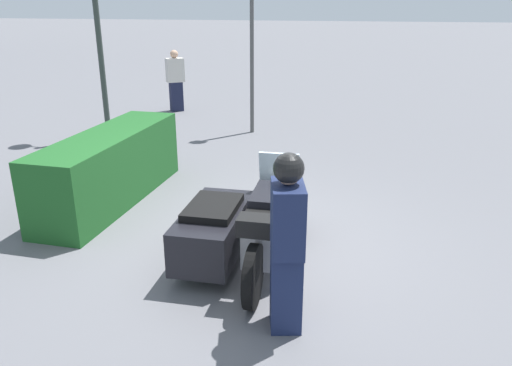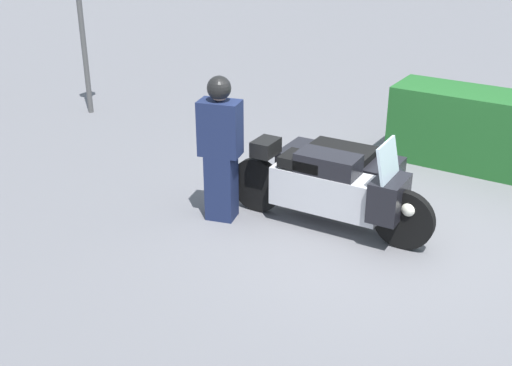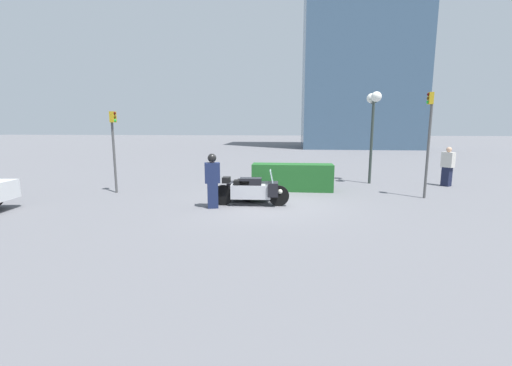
% 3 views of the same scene
% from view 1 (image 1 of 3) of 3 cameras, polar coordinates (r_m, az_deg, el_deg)
% --- Properties ---
extents(ground_plane, '(160.00, 160.00, 0.00)m').
position_cam_1_polar(ground_plane, '(6.41, -0.09, -6.76)').
color(ground_plane, slate).
extents(police_motorcycle, '(2.46, 1.21, 1.16)m').
position_cam_1_polar(police_motorcycle, '(5.83, -1.86, -4.57)').
color(police_motorcycle, black).
rests_on(police_motorcycle, ground).
extents(officer_rider, '(0.52, 0.39, 1.70)m').
position_cam_1_polar(officer_rider, '(4.46, 3.57, -6.50)').
color(officer_rider, '#192347').
rests_on(officer_rider, ground).
extents(hedge_bush_curbside, '(3.16, 0.84, 1.06)m').
position_cam_1_polar(hedge_bush_curbside, '(7.86, -16.29, 1.71)').
color(hedge_bush_curbside, '#1E5623').
rests_on(hedge_bush_curbside, ground).
extents(traffic_light_near, '(0.23, 0.27, 3.67)m').
position_cam_1_polar(traffic_light_near, '(11.45, -0.53, 17.49)').
color(traffic_light_near, '#4C4C4C').
rests_on(traffic_light_near, ground).
extents(pedestrian_bystander, '(0.51, 0.55, 1.67)m').
position_cam_1_polar(pedestrian_bystander, '(14.25, -9.18, 11.45)').
color(pedestrian_bystander, '#191E38').
rests_on(pedestrian_bystander, ground).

